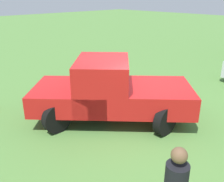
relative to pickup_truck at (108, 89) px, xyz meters
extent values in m
plane|color=#54843D|center=(0.45, -0.50, -0.95)|extent=(80.00, 80.00, 0.00)
cylinder|color=black|center=(1.67, -0.57, -0.54)|extent=(0.82, 0.22, 0.82)
cylinder|color=black|center=(0.50, -1.69, -0.54)|extent=(0.82, 0.22, 0.82)
cylinder|color=black|center=(-0.34, 1.52, -0.54)|extent=(0.82, 0.22, 0.82)
cylinder|color=black|center=(-1.51, 0.40, -0.54)|extent=(0.82, 0.22, 0.82)
cube|color=red|center=(1.02, -1.06, -0.20)|extent=(2.64, 2.64, 0.64)
cube|color=red|center=(-0.11, 0.11, 0.18)|extent=(2.39, 2.38, 1.40)
cube|color=slate|center=(-0.11, 0.11, 0.62)|extent=(2.13, 2.11, 0.48)
cube|color=red|center=(-0.74, 0.77, -0.22)|extent=(2.89, 2.90, 0.60)
cube|color=silver|center=(1.61, -1.67, -0.46)|extent=(1.41, 1.36, 0.16)
sphere|color=brown|center=(-2.06, -3.57, 0.63)|extent=(0.22, 0.22, 0.22)
camera|label=1|loc=(-4.53, -4.89, 2.58)|focal=39.62mm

